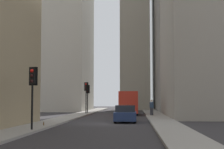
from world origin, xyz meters
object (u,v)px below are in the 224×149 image
object	(u,v)px
traffic_light_foreground	(32,83)
traffic_light_far_junction	(88,92)
delivery_truck	(129,103)
pedestrian	(152,107)
discarded_bottle	(44,124)
sedan_navy	(126,114)
traffic_light_midblock	(86,90)

from	to	relation	value
traffic_light_foreground	traffic_light_far_junction	xyz separation A→B (m)	(25.75, 0.25, -0.02)
delivery_truck	traffic_light_far_junction	world-z (taller)	traffic_light_far_junction
delivery_truck	pedestrian	bearing A→B (deg)	-148.56
traffic_light_far_junction	discarded_bottle	distance (m)	22.68
pedestrian	delivery_truck	bearing A→B (deg)	31.44
discarded_bottle	delivery_truck	bearing A→B (deg)	-14.91
sedan_navy	pedestrian	distance (m)	10.39
traffic_light_foreground	traffic_light_far_junction	world-z (taller)	traffic_light_foreground
delivery_truck	traffic_light_midblock	bearing A→B (deg)	85.43
discarded_bottle	traffic_light_midblock	bearing A→B (deg)	0.10
sedan_navy	discarded_bottle	bearing A→B (deg)	137.34
delivery_truck	traffic_light_far_junction	bearing A→B (deg)	66.55
discarded_bottle	traffic_light_foreground	bearing A→B (deg)	-177.58
traffic_light_far_junction	traffic_light_foreground	bearing A→B (deg)	-179.45
sedan_navy	pedestrian	world-z (taller)	pedestrian
delivery_truck	pedestrian	distance (m)	5.05
traffic_light_foreground	sedan_navy	bearing A→B (deg)	-30.07
sedan_navy	traffic_light_far_junction	bearing A→B (deg)	18.15
traffic_light_far_junction	discarded_bottle	size ratio (longest dim) A/B	13.56
traffic_light_midblock	discarded_bottle	distance (m)	20.78
traffic_light_far_junction	pedestrian	bearing A→B (deg)	-129.45
pedestrian	discarded_bottle	xyz separation A→B (m)	(-15.87, 7.99, -0.82)
traffic_light_foreground	traffic_light_midblock	bearing A→B (deg)	0.41
sedan_navy	traffic_light_midblock	size ratio (longest dim) A/B	1.09
pedestrian	traffic_light_far_junction	bearing A→B (deg)	50.55
pedestrian	discarded_bottle	bearing A→B (deg)	153.27
delivery_truck	traffic_light_far_junction	distance (m)	6.13
sedan_navy	discarded_bottle	size ratio (longest dim) A/B	15.93
traffic_light_midblock	discarded_bottle	bearing A→B (deg)	-179.90
delivery_truck	pedestrian	world-z (taller)	delivery_truck
discarded_bottle	sedan_navy	bearing A→B (deg)	-42.66
traffic_light_midblock	discarded_bottle	world-z (taller)	traffic_light_midblock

